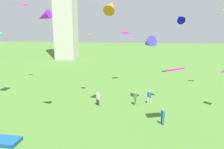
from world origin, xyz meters
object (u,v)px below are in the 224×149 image
kite_flying_8 (90,34)px  person_3 (135,97)px  kite_flying_2 (180,18)px  kite_flying_6 (125,33)px  person_2 (149,96)px  kite_flying_9 (173,70)px  kite_flying_7 (148,43)px  kite_flying_1 (44,16)px  person_0 (98,98)px  kite_flying_10 (26,5)px  kite_bundle_1 (6,141)px  kite_flying_0 (111,6)px  person_1 (163,116)px

kite_flying_8 → person_3: bearing=-176.6°
kite_flying_2 → person_3: bearing=-1.7°
kite_flying_6 → person_2: bearing=-100.2°
kite_flying_9 → person_3: bearing=-74.4°
person_3 → kite_flying_7: 6.73m
kite_flying_1 → kite_flying_7: kite_flying_1 is taller
kite_flying_6 → kite_flying_8: 8.47m
kite_flying_7 → kite_flying_8: (-7.51, 1.88, 0.88)m
person_0 → kite_flying_10: bearing=11.6°
kite_flying_8 → kite_flying_10: (-11.70, 6.06, 4.38)m
person_0 → kite_bundle_1: (-5.80, -9.68, -0.76)m
person_0 → kite_bundle_1: 11.31m
person_3 → kite_flying_2: bearing=-68.4°
kite_flying_7 → kite_flying_9: kite_flying_7 is taller
person_3 → kite_bundle_1: size_ratio=0.78×
person_2 → kite_flying_8: size_ratio=1.73×
kite_flying_1 → kite_flying_2: bearing=121.4°
person_3 → kite_flying_1: kite_flying_1 is taller
person_3 → kite_flying_6: (-1.99, 10.20, 7.42)m
kite_flying_0 → person_3: bearing=-132.2°
kite_flying_9 → kite_flying_10: bearing=-50.7°
kite_flying_0 → kite_flying_1: kite_flying_0 is taller
kite_flying_2 → kite_bundle_1: (-15.02, -10.71, -10.09)m
kite_flying_8 → kite_flying_9: (9.60, -8.26, -2.83)m
kite_flying_10 → kite_flying_9: bearing=-30.5°
person_3 → kite_flying_8: size_ratio=1.73×
kite_flying_0 → kite_flying_8: bearing=-45.2°
kite_flying_6 → kite_bundle_1: size_ratio=0.69×
person_1 → kite_flying_7: 9.12m
kite_flying_0 → kite_flying_9: bearing=161.3°
kite_flying_2 → kite_flying_8: (-10.88, 2.58, -1.92)m
kite_flying_1 → kite_flying_8: 8.59m
person_2 → kite_flying_10: (-19.57, 8.21, 11.78)m
person_1 → kite_flying_1: bearing=-112.8°
person_0 → kite_flying_0: bearing=-168.9°
person_1 → kite_flying_7: bearing=170.5°
person_1 → kite_flying_8: kite_flying_8 is taller
person_0 → person_2: person_2 is taller
kite_flying_2 → kite_flying_9: kite_flying_2 is taller
kite_flying_1 → kite_bundle_1: bearing=-7.3°
kite_flying_1 → kite_flying_10: bearing=-137.4°
person_2 → person_3: person_2 is taller
person_0 → kite_flying_7: (5.85, 1.74, 6.53)m
kite_flying_6 → kite_flying_10: (-15.87, -1.31, 4.35)m
kite_flying_2 → kite_flying_6: bearing=-60.6°
person_2 → kite_flying_10: 24.27m
kite_flying_8 → kite_flying_1: bearing=100.4°
kite_flying_0 → kite_flying_7: bearing=-133.3°
kite_flying_8 → kite_flying_9: kite_flying_8 is taller
kite_flying_0 → kite_flying_8: (-3.45, 4.93, -3.06)m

